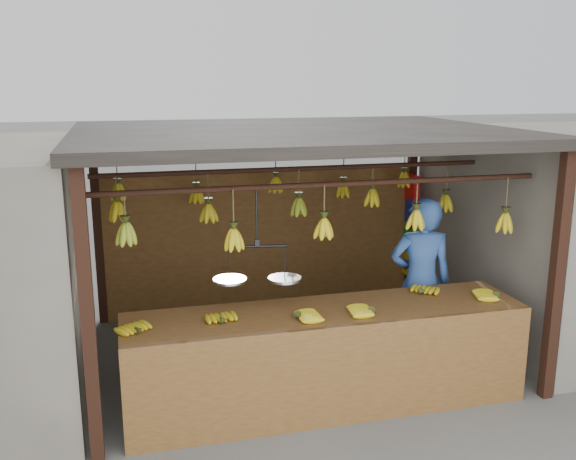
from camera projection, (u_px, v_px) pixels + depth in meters
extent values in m
plane|color=#5B5B57|center=(295.00, 354.00, 6.89)|extent=(80.00, 80.00, 0.00)
cube|color=black|center=(88.00, 321.00, 4.71)|extent=(0.10, 0.10, 2.30)
cube|color=black|center=(556.00, 278.00, 5.71)|extent=(0.10, 0.10, 2.30)
cube|color=black|center=(98.00, 230.00, 7.53)|extent=(0.10, 0.10, 2.30)
cube|color=black|center=(410.00, 212.00, 8.53)|extent=(0.10, 0.10, 2.30)
cube|color=black|center=(296.00, 134.00, 6.34)|extent=(4.30, 3.30, 0.10)
cylinder|color=black|center=(327.00, 185.00, 5.48)|extent=(4.00, 0.05, 0.05)
cylinder|color=black|center=(296.00, 169.00, 6.42)|extent=(4.00, 0.05, 0.05)
cylinder|color=black|center=(272.00, 157.00, 7.36)|extent=(4.00, 0.05, 0.05)
cube|color=brown|center=(264.00, 239.00, 8.09)|extent=(4.00, 0.06, 1.80)
cube|color=brown|center=(326.00, 314.00, 5.65)|extent=(3.56, 0.79, 0.08)
cube|color=brown|center=(340.00, 377.00, 5.37)|extent=(3.56, 0.04, 0.90)
cube|color=black|center=(135.00, 403.00, 5.01)|extent=(0.07, 0.07, 0.82)
cube|color=black|center=(513.00, 357.00, 5.84)|extent=(0.07, 0.07, 0.82)
cube|color=black|center=(133.00, 366.00, 5.66)|extent=(0.07, 0.07, 0.82)
cube|color=black|center=(473.00, 329.00, 6.49)|extent=(0.07, 0.07, 0.82)
ellipsoid|color=gold|center=(140.00, 331.00, 5.10)|extent=(0.28, 0.30, 0.06)
ellipsoid|color=gold|center=(224.00, 321.00, 5.30)|extent=(0.21, 0.26, 0.06)
ellipsoid|color=gold|center=(299.00, 317.00, 5.39)|extent=(0.25, 0.19, 0.06)
ellipsoid|color=gold|center=(371.00, 310.00, 5.55)|extent=(0.26, 0.20, 0.06)
ellipsoid|color=gold|center=(423.00, 292.00, 6.02)|extent=(0.29, 0.30, 0.06)
ellipsoid|color=gold|center=(495.00, 295.00, 5.93)|extent=(0.28, 0.24, 0.06)
ellipsoid|color=#92A523|center=(126.00, 234.00, 5.14)|extent=(0.16, 0.16, 0.28)
ellipsoid|color=gold|center=(234.00, 239.00, 5.35)|extent=(0.16, 0.16, 0.28)
ellipsoid|color=gold|center=(324.00, 228.00, 5.54)|extent=(0.16, 0.16, 0.28)
ellipsoid|color=gold|center=(416.00, 220.00, 5.82)|extent=(0.16, 0.16, 0.28)
ellipsoid|color=gold|center=(505.00, 223.00, 5.98)|extent=(0.16, 0.16, 0.28)
ellipsoid|color=gold|center=(118.00, 212.00, 6.05)|extent=(0.16, 0.16, 0.28)
ellipsoid|color=gold|center=(209.00, 213.00, 6.28)|extent=(0.16, 0.16, 0.28)
ellipsoid|color=#92A523|center=(299.00, 207.00, 6.48)|extent=(0.16, 0.16, 0.28)
ellipsoid|color=gold|center=(372.00, 198.00, 6.72)|extent=(0.16, 0.16, 0.28)
ellipsoid|color=gold|center=(446.00, 203.00, 6.94)|extent=(0.16, 0.16, 0.28)
ellipsoid|color=gold|center=(118.00, 192.00, 6.97)|extent=(0.16, 0.16, 0.28)
ellipsoid|color=gold|center=(197.00, 195.00, 7.28)|extent=(0.16, 0.16, 0.28)
ellipsoid|color=gold|center=(276.00, 185.00, 7.45)|extent=(0.16, 0.16, 0.28)
ellipsoid|color=gold|center=(343.00, 190.00, 7.64)|extent=(0.16, 0.16, 0.28)
ellipsoid|color=gold|center=(404.00, 180.00, 7.88)|extent=(0.16, 0.16, 0.28)
cylinder|color=black|center=(257.00, 217.00, 5.39)|extent=(0.02, 0.02, 0.50)
cylinder|color=black|center=(257.00, 246.00, 5.45)|extent=(0.51, 0.12, 0.02)
cylinder|color=silver|center=(230.00, 281.00, 5.50)|extent=(0.28, 0.28, 0.02)
cylinder|color=silver|center=(285.00, 279.00, 5.53)|extent=(0.28, 0.28, 0.02)
imported|color=#3359A5|center=(421.00, 282.00, 6.50)|extent=(0.71, 0.55, 1.75)
cube|color=red|center=(412.00, 188.00, 8.29)|extent=(0.08, 0.26, 0.34)
cube|color=#1426BF|center=(411.00, 210.00, 8.36)|extent=(0.08, 0.26, 0.34)
cube|color=#199926|center=(410.00, 240.00, 8.45)|extent=(0.08, 0.26, 0.34)
cube|color=yellow|center=(409.00, 262.00, 8.52)|extent=(0.08, 0.26, 0.34)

